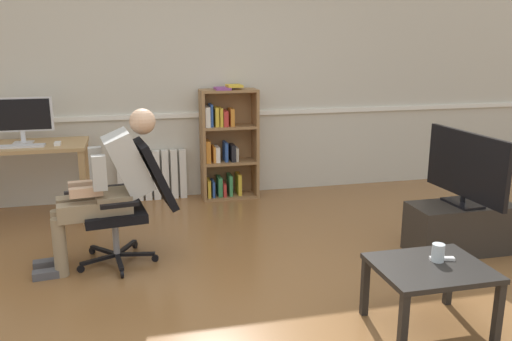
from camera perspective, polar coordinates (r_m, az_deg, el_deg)
ground_plane at (r=3.72m, az=0.84°, el=-13.85°), size 18.00×18.00×0.00m
back_wall at (r=5.90m, az=-5.60°, el=10.25°), size 12.00×0.13×2.70m
computer_desk at (r=5.53m, az=-23.56°, el=1.44°), size 1.12×0.63×0.76m
imac_monitor at (r=5.55m, az=-24.11°, el=5.37°), size 0.58×0.14×0.44m
keyboard at (r=5.37m, az=-24.11°, el=2.43°), size 0.42×0.12×0.02m
computer_mouse at (r=5.34m, az=-20.69°, el=2.75°), size 0.06×0.10×0.03m
bookshelf at (r=5.82m, az=-3.27°, el=2.76°), size 0.62×0.29×1.26m
radiator at (r=5.91m, az=-11.18°, el=-0.51°), size 0.75×0.08×0.55m
office_chair at (r=4.26m, az=-13.16°, el=-2.89°), size 0.80×0.63×0.97m
person_seated at (r=4.20m, az=-15.74°, el=-1.45°), size 1.00×0.44×1.22m
tv_stand at (r=4.73m, az=21.22°, el=-5.81°), size 0.86×0.39×0.41m
tv_screen at (r=4.59m, az=21.82°, el=0.35°), size 0.22×0.94×0.60m
coffee_table at (r=3.40m, az=18.37°, el=-10.63°), size 0.67×0.55×0.42m
drinking_glass at (r=3.43m, az=19.12°, el=-8.41°), size 0.08×0.08×0.11m
spare_remote at (r=3.48m, az=19.50°, el=-8.97°), size 0.15×0.07×0.02m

